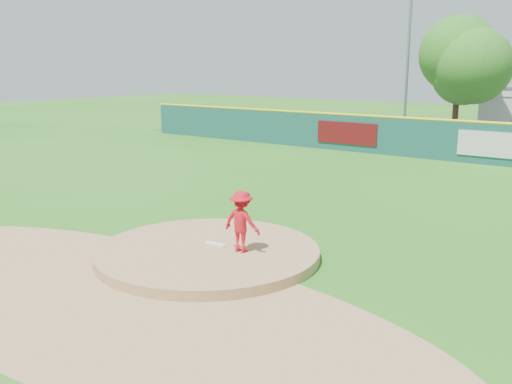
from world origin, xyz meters
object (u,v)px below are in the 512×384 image
Objects in this scene: pitcher at (242,221)px; light_pole_left at (409,43)px; playground_slide at (292,124)px; deciduous_tree at (459,67)px.

light_pole_left reaches higher than pitcher.
light_pole_left reaches higher than playground_slide.
deciduous_tree is (10.31, 2.23, 3.83)m from playground_slide.
light_pole_left is (-4.00, 2.00, 1.50)m from deciduous_tree.
light_pole_left is (-6.84, 26.71, 5.05)m from pitcher.
light_pole_left is at bearing 33.81° from playground_slide.
pitcher is 0.58× the size of playground_slide.
playground_slide is 0.24× the size of light_pole_left.
pitcher reaches higher than playground_slide.
deciduous_tree is at bearing -86.50° from pitcher.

